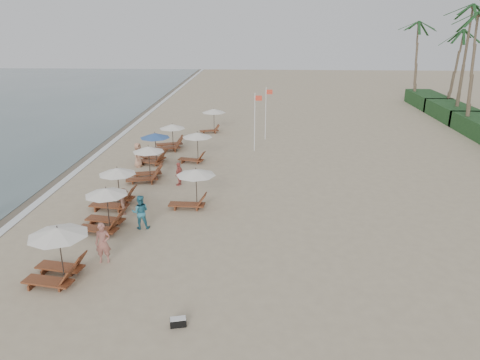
{
  "coord_description": "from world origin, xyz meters",
  "views": [
    {
      "loc": [
        1.79,
        -19.29,
        10.02
      ],
      "look_at": [
        0.57,
        5.24,
        1.3
      ],
      "focal_mm": 33.73,
      "sensor_mm": 36.0,
      "label": 1
    }
  ],
  "objects_px": {
    "lounger_station_3": "(145,165)",
    "beachgoer_mid_a": "(140,212)",
    "inland_station_2": "(212,117)",
    "beachgoer_far_b": "(138,155)",
    "lounger_station_2": "(114,190)",
    "flag_pole_near": "(255,119)",
    "lounger_station_0": "(55,254)",
    "beachgoer_far_a": "(179,174)",
    "lounger_station_1": "(103,210)",
    "inland_station_1": "(195,144)",
    "duffel_bag": "(178,322)",
    "inland_station_0": "(192,185)",
    "beachgoer_near": "(103,243)",
    "beachgoer_mid_b": "(124,201)",
    "lounger_station_5": "(169,138)",
    "lounger_station_4": "(153,149)"
  },
  "relations": [
    {
      "from": "inland_station_1",
      "to": "beachgoer_far_b",
      "type": "xyz_separation_m",
      "value": [
        -3.93,
        -1.37,
        -0.51
      ]
    },
    {
      "from": "beachgoer_far_a",
      "to": "duffel_bag",
      "type": "distance_m",
      "value": 14.31
    },
    {
      "from": "beachgoer_near",
      "to": "duffel_bag",
      "type": "xyz_separation_m",
      "value": [
        4.01,
        -4.21,
        -0.76
      ]
    },
    {
      "from": "inland_station_2",
      "to": "beachgoer_far_b",
      "type": "height_order",
      "value": "inland_station_2"
    },
    {
      "from": "beachgoer_mid_b",
      "to": "flag_pole_near",
      "type": "relative_size",
      "value": 0.32
    },
    {
      "from": "inland_station_2",
      "to": "beachgoer_mid_a",
      "type": "xyz_separation_m",
      "value": [
        -1.39,
        -20.92,
        -0.59
      ]
    },
    {
      "from": "lounger_station_2",
      "to": "beachgoer_mid_b",
      "type": "bearing_deg",
      "value": -51.11
    },
    {
      "from": "lounger_station_1",
      "to": "lounger_station_5",
      "type": "bearing_deg",
      "value": 88.7
    },
    {
      "from": "lounger_station_2",
      "to": "beachgoer_near",
      "type": "xyz_separation_m",
      "value": [
        1.52,
        -6.26,
        -0.07
      ]
    },
    {
      "from": "lounger_station_3",
      "to": "beachgoer_far_a",
      "type": "xyz_separation_m",
      "value": [
        2.38,
        -0.86,
        -0.27
      ]
    },
    {
      "from": "lounger_station_2",
      "to": "flag_pole_near",
      "type": "distance_m",
      "value": 14.37
    },
    {
      "from": "lounger_station_0",
      "to": "flag_pole_near",
      "type": "bearing_deg",
      "value": 68.83
    },
    {
      "from": "lounger_station_1",
      "to": "inland_station_1",
      "type": "relative_size",
      "value": 0.98
    },
    {
      "from": "lounger_station_2",
      "to": "lounger_station_3",
      "type": "distance_m",
      "value": 4.53
    },
    {
      "from": "lounger_station_0",
      "to": "lounger_station_5",
      "type": "bearing_deg",
      "value": 88.17
    },
    {
      "from": "lounger_station_1",
      "to": "beachgoer_far_b",
      "type": "distance_m",
      "value": 10.33
    },
    {
      "from": "lounger_station_2",
      "to": "beachgoer_far_a",
      "type": "relative_size",
      "value": 1.76
    },
    {
      "from": "inland_station_2",
      "to": "beachgoer_mid_b",
      "type": "height_order",
      "value": "inland_station_2"
    },
    {
      "from": "lounger_station_4",
      "to": "beachgoer_mid_a",
      "type": "xyz_separation_m",
      "value": [
        1.97,
        -11.09,
        -0.21
      ]
    },
    {
      "from": "lounger_station_5",
      "to": "flag_pole_near",
      "type": "distance_m",
      "value": 7.21
    },
    {
      "from": "inland_station_1",
      "to": "beachgoer_mid_a",
      "type": "bearing_deg",
      "value": -95.55
    },
    {
      "from": "lounger_station_4",
      "to": "lounger_station_2",
      "type": "bearing_deg",
      "value": -91.91
    },
    {
      "from": "lounger_station_2",
      "to": "beachgoer_mid_a",
      "type": "distance_m",
      "value": 3.59
    },
    {
      "from": "lounger_station_4",
      "to": "duffel_bag",
      "type": "bearing_deg",
      "value": -74.37
    },
    {
      "from": "inland_station_0",
      "to": "inland_station_2",
      "type": "distance_m",
      "value": 18.13
    },
    {
      "from": "inland_station_2",
      "to": "beachgoer_near",
      "type": "xyz_separation_m",
      "value": [
        -2.12,
        -24.39,
        -0.57
      ]
    },
    {
      "from": "lounger_station_3",
      "to": "beachgoer_mid_a",
      "type": "distance_m",
      "value": 7.43
    },
    {
      "from": "lounger_station_1",
      "to": "beachgoer_near",
      "type": "relative_size",
      "value": 1.42
    },
    {
      "from": "beachgoer_mid_a",
      "to": "beachgoer_mid_b",
      "type": "distance_m",
      "value": 2.18
    },
    {
      "from": "lounger_station_3",
      "to": "beachgoer_far_b",
      "type": "bearing_deg",
      "value": 113.94
    },
    {
      "from": "beachgoer_mid_a",
      "to": "duffel_bag",
      "type": "bearing_deg",
      "value": 103.99
    },
    {
      "from": "beachgoer_far_b",
      "to": "flag_pole_near",
      "type": "xyz_separation_m",
      "value": [
        8.33,
        4.68,
        1.69
      ]
    },
    {
      "from": "inland_station_2",
      "to": "lounger_station_5",
      "type": "bearing_deg",
      "value": -115.56
    },
    {
      "from": "inland_station_0",
      "to": "inland_station_1",
      "type": "distance_m",
      "value": 8.72
    },
    {
      "from": "lounger_station_3",
      "to": "beachgoer_near",
      "type": "bearing_deg",
      "value": -85.6
    },
    {
      "from": "lounger_station_3",
      "to": "beachgoer_mid_a",
      "type": "xyz_separation_m",
      "value": [
        1.56,
        -7.27,
        -0.14
      ]
    },
    {
      "from": "inland_station_1",
      "to": "beachgoer_far_a",
      "type": "height_order",
      "value": "inland_station_1"
    },
    {
      "from": "lounger_station_0",
      "to": "beachgoer_far_a",
      "type": "xyz_separation_m",
      "value": [
        2.96,
        11.39,
        -0.42
      ]
    },
    {
      "from": "lounger_station_0",
      "to": "lounger_station_2",
      "type": "xyz_separation_m",
      "value": [
        -0.11,
        7.77,
        -0.19
      ]
    },
    {
      "from": "lounger_station_0",
      "to": "inland_station_1",
      "type": "bearing_deg",
      "value": 78.81
    },
    {
      "from": "lounger_station_2",
      "to": "beachgoer_mid_b",
      "type": "xyz_separation_m",
      "value": [
        0.88,
        -1.1,
        -0.25
      ]
    },
    {
      "from": "lounger_station_5",
      "to": "beachgoer_far_b",
      "type": "height_order",
      "value": "lounger_station_5"
    },
    {
      "from": "lounger_station_2",
      "to": "inland_station_1",
      "type": "xyz_separation_m",
      "value": [
        3.36,
        8.67,
        0.42
      ]
    },
    {
      "from": "flag_pole_near",
      "to": "duffel_bag",
      "type": "bearing_deg",
      "value": -95.69
    },
    {
      "from": "lounger_station_4",
      "to": "lounger_station_5",
      "type": "height_order",
      "value": "lounger_station_4"
    },
    {
      "from": "beachgoer_far_b",
      "to": "flag_pole_near",
      "type": "bearing_deg",
      "value": -48.1
    },
    {
      "from": "beachgoer_near",
      "to": "lounger_station_4",
      "type": "bearing_deg",
      "value": 87.21
    },
    {
      "from": "inland_station_0",
      "to": "beachgoer_far_a",
      "type": "xyz_separation_m",
      "value": [
        -1.38,
        3.6,
        -0.58
      ]
    },
    {
      "from": "lounger_station_4",
      "to": "beachgoer_far_a",
      "type": "bearing_deg",
      "value": -59.19
    },
    {
      "from": "lounger_station_1",
      "to": "beachgoer_near",
      "type": "xyz_separation_m",
      "value": [
        1.11,
        -3.27,
        -0.11
      ]
    }
  ]
}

